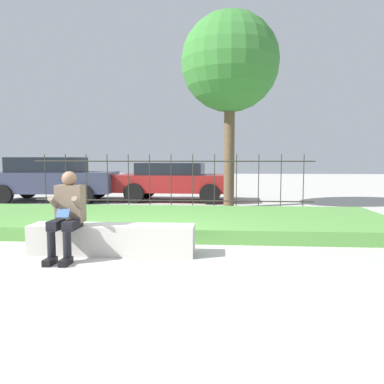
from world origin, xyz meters
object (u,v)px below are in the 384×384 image
person_seated_reader (68,211)px  tree_behind_fence (230,63)px  car_parked_left (52,178)px  stone_bench (112,241)px  car_parked_center (175,180)px

person_seated_reader → tree_behind_fence: bearing=67.2°
car_parked_left → tree_behind_fence: tree_behind_fence is taller
person_seated_reader → car_parked_left: size_ratio=0.29×
stone_bench → car_parked_left: bearing=120.8°
stone_bench → car_parked_left: size_ratio=0.58×
person_seated_reader → car_parked_center: (0.64, 7.37, 0.03)m
stone_bench → tree_behind_fence: tree_behind_fence is taller
person_seated_reader → car_parked_center: bearing=85.1°
stone_bench → tree_behind_fence: (1.86, 5.50, 3.91)m
person_seated_reader → tree_behind_fence: (2.42, 5.75, 3.43)m
person_seated_reader → car_parked_left: car_parked_left is taller
car_parked_center → tree_behind_fence: bearing=-39.7°
stone_bench → person_seated_reader: size_ratio=1.97×
stone_bench → person_seated_reader: bearing=-155.4°
person_seated_reader → tree_behind_fence: 7.12m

